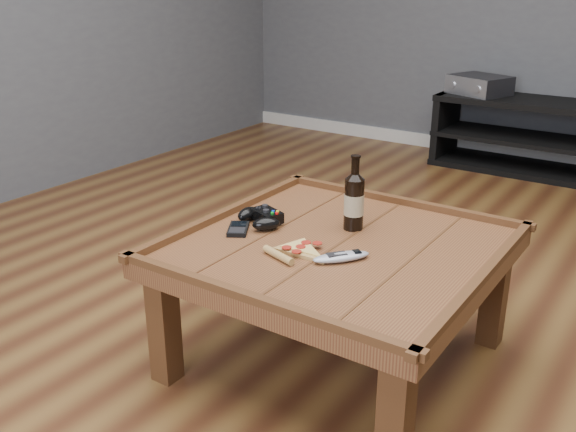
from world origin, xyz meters
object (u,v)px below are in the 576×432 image
Objects in this scene: media_console at (540,138)px; game_controller at (261,217)px; smartphone at (238,229)px; coffee_table at (339,260)px; remote_control at (341,257)px; av_receiver at (479,85)px; beer_bottle at (354,200)px; pizza_slice at (297,250)px.

game_controller is at bearing -96.71° from media_console.
media_console reaches higher than smartphone.
coffee_table is at bearing -90.00° from media_console.
smartphone is 0.42m from remote_control.
av_receiver is (-0.13, 2.75, 0.09)m from game_controller.
av_receiver is at bearing 99.26° from beer_bottle.
av_receiver is (-0.45, -0.00, 0.32)m from media_console.
remote_control is at bearing -58.19° from av_receiver.
remote_control is at bearing -32.71° from smartphone.
remote_control is 0.41× the size of av_receiver.
beer_bottle is at bearing 47.69° from game_controller.
media_console is at bearing 106.27° from pizza_slice.
av_receiver is at bearing 113.56° from game_controller.
smartphone is at bearing -97.04° from media_console.
game_controller is at bearing -153.21° from beer_bottle.
game_controller is (-0.32, -2.75, 0.23)m from media_console.
media_console is 7.61× the size of remote_control.
media_console is at bearing 90.00° from coffee_table.
av_receiver is (-0.37, 2.88, 0.11)m from pizza_slice.
pizza_slice is 2.91m from av_receiver.
media_console reaches higher than pizza_slice.
av_receiver reaches higher than remote_control.
av_receiver is at bearing 139.09° from remote_control.
beer_bottle is 0.42m from smartphone.
smartphone is 0.31× the size of av_receiver.
coffee_table is 3.83× the size of beer_bottle.
remote_control reaches higher than coffee_table.
game_controller is 1.40× the size of smartphone.
beer_bottle is at bearing 98.12° from pizza_slice.
game_controller is at bearing -156.94° from remote_control.
coffee_table is 2.75m from media_console.
smartphone is 2.85m from av_receiver.
av_receiver is at bearing -179.44° from media_console.
coffee_table is 0.33m from game_controller.
pizza_slice is 0.28m from smartphone.
av_receiver is (-0.10, 2.84, 0.11)m from smartphone.
coffee_table is at bearing 161.36° from remote_control.
game_controller reaches higher than remote_control.
remote_control is at bearing 27.58° from pizza_slice.
beer_bottle is at bearing 6.42° from smartphone.
pizza_slice is at bearing -61.15° from av_receiver.
game_controller is 0.43× the size of av_receiver.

